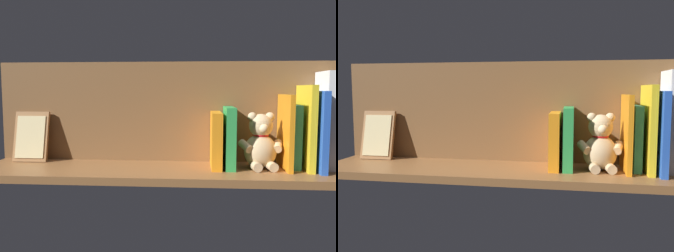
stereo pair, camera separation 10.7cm
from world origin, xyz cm
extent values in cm
cube|color=brown|center=(0.00, 0.00, -1.10)|extent=(112.70, 27.26, 2.20)
cube|color=brown|center=(0.00, -11.38, 16.04)|extent=(112.70, 1.50, 32.09)
cube|color=white|center=(-47.51, -3.96, 14.25)|extent=(5.43, 12.33, 28.50)
cube|color=blue|center=(-42.93, -1.52, 11.40)|extent=(1.86, 17.41, 22.81)
cube|color=yellow|center=(-40.17, -2.30, 12.24)|extent=(1.77, 15.85, 24.48)
cube|color=teal|center=(-37.18, -4.17, 9.34)|extent=(2.28, 12.11, 18.68)
cube|color=orange|center=(-34.39, -2.23, 10.88)|extent=(1.35, 16.01, 21.77)
ellipsoid|color=#D1B284|center=(-27.24, -1.87, 5.03)|extent=(10.44, 9.55, 10.06)
sphere|color=#D1B284|center=(-27.24, -1.87, 12.65)|extent=(6.92, 6.92, 6.92)
sphere|color=#D1B284|center=(-29.82, -2.15, 15.25)|extent=(2.67, 2.67, 2.67)
sphere|color=#D1B284|center=(-24.66, -1.58, 15.25)|extent=(2.67, 2.67, 2.67)
sphere|color=beige|center=(-27.56, 1.05, 12.13)|extent=(2.67, 2.67, 2.67)
cylinder|color=#D1B284|center=(-32.13, -1.14, 6.79)|extent=(3.46, 5.36, 3.72)
cylinder|color=#D1B284|center=(-22.63, -0.09, 6.79)|extent=(4.30, 5.48, 3.72)
cylinder|color=#D1B284|center=(-29.96, 2.13, 1.34)|extent=(3.07, 4.04, 2.67)
cylinder|color=#D1B284|center=(-25.46, 2.63, 1.34)|extent=(3.07, 4.04, 2.67)
torus|color=red|center=(-27.24, -1.87, 9.90)|extent=(5.07, 5.07, 0.79)
cube|color=green|center=(-18.14, -2.80, 9.02)|extent=(2.83, 14.87, 18.04)
cube|color=orange|center=(-14.25, -2.65, 8.26)|extent=(3.00, 15.16, 16.51)
cube|color=#9E6B3D|center=(45.25, -7.42, 7.94)|extent=(11.13, 5.18, 16.18)
cube|color=beige|center=(45.25, -6.70, 7.94)|extent=(9.35, 3.73, 13.43)
camera|label=1|loc=(-8.29, 106.00, 22.96)|focal=38.83mm
camera|label=2|loc=(-18.88, 104.64, 22.96)|focal=38.83mm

